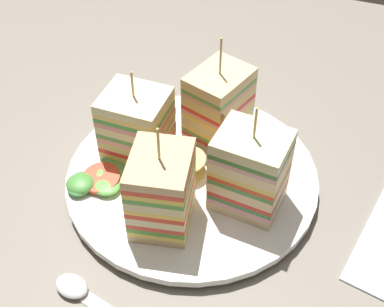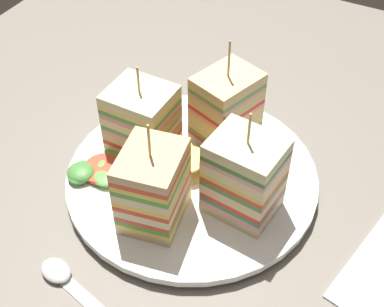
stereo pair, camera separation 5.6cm
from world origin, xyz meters
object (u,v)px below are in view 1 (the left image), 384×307
at_px(sandwich_wedge_0, 137,125).
at_px(sandwich_wedge_1, 161,190).
at_px(spoon, 91,299).
at_px(sandwich_wedge_3, 218,106).
at_px(sandwich_wedge_2, 250,171).
at_px(chip_pile, 179,161).
at_px(plate, 192,177).

relative_size(sandwich_wedge_0, sandwich_wedge_1, 0.91).
bearing_deg(sandwich_wedge_0, spoon, -79.49).
bearing_deg(sandwich_wedge_3, sandwich_wedge_0, -33.71).
bearing_deg(sandwich_wedge_2, sandwich_wedge_0, -6.34).
bearing_deg(sandwich_wedge_3, sandwich_wedge_1, 13.39).
relative_size(sandwich_wedge_0, chip_pile, 1.37).
bearing_deg(sandwich_wedge_1, sandwich_wedge_2, -65.55).
relative_size(sandwich_wedge_0, sandwich_wedge_2, 0.88).
bearing_deg(spoon, sandwich_wedge_2, -110.63).
distance_m(plate, sandwich_wedge_0, 0.08).
relative_size(sandwich_wedge_1, sandwich_wedge_2, 0.97).
height_order(sandwich_wedge_0, sandwich_wedge_2, sandwich_wedge_2).
height_order(plate, chip_pile, chip_pile).
height_order(sandwich_wedge_0, sandwich_wedge_1, sandwich_wedge_1).
bearing_deg(spoon, sandwich_wedge_0, -66.68).
relative_size(sandwich_wedge_1, spoon, 0.80).
bearing_deg(sandwich_wedge_2, sandwich_wedge_3, -49.28).
relative_size(sandwich_wedge_1, chip_pile, 1.51).
bearing_deg(plate, sandwich_wedge_0, -99.18).
xyz_separation_m(sandwich_wedge_1, sandwich_wedge_2, (-0.05, 0.07, 0.00)).
bearing_deg(plate, sandwich_wedge_1, -5.00).
distance_m(plate, chip_pile, 0.02).
distance_m(plate, sandwich_wedge_1, 0.08).
xyz_separation_m(sandwich_wedge_1, chip_pile, (-0.07, -0.01, -0.03)).
height_order(plate, sandwich_wedge_0, sandwich_wedge_0).
xyz_separation_m(plate, sandwich_wedge_0, (-0.01, -0.07, 0.05)).
xyz_separation_m(sandwich_wedge_0, chip_pile, (0.01, 0.05, -0.03)).
bearing_deg(sandwich_wedge_0, sandwich_wedge_2, -11.49).
height_order(sandwich_wedge_2, sandwich_wedge_3, sandwich_wedge_3).
height_order(sandwich_wedge_1, sandwich_wedge_3, sandwich_wedge_3).
xyz_separation_m(sandwich_wedge_2, spoon, (0.15, -0.10, -0.06)).
bearing_deg(spoon, chip_pile, -83.19).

